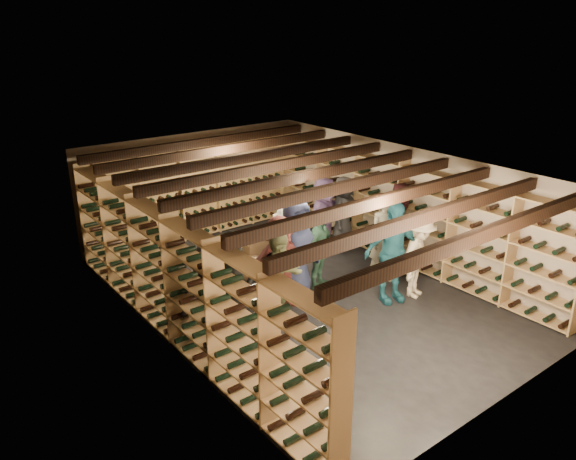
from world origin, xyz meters
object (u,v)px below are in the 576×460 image
(person_6, at_px, (296,249))
(person_10, at_px, (319,250))
(person_4, at_px, (392,252))
(person_1, at_px, (236,292))
(person_12, at_px, (343,212))
(person_2, at_px, (281,280))
(person_3, at_px, (419,257))
(person_0, at_px, (205,295))
(crate_stack_right, at_px, (250,267))
(person_5, at_px, (280,263))
(crate_stack_left, at_px, (257,250))
(person_7, at_px, (384,239))
(person_8, at_px, (400,228))
(crate_loose, at_px, (231,245))
(person_9, at_px, (288,245))
(person_11, at_px, (324,215))

(person_6, xyz_separation_m, person_10, (0.55, -0.01, -0.16))
(person_4, height_order, person_6, person_4)
(person_1, distance_m, person_12, 4.60)
(person_2, relative_size, person_3, 1.05)
(person_0, xyz_separation_m, person_3, (3.80, -1.03, -0.02))
(crate_stack_right, bearing_deg, person_5, -103.20)
(crate_stack_left, xyz_separation_m, person_7, (1.48, -2.09, 0.54))
(person_1, height_order, person_6, person_1)
(person_4, height_order, person_8, person_4)
(crate_stack_right, distance_m, person_2, 2.11)
(person_0, height_order, person_7, person_7)
(person_4, bearing_deg, person_2, -178.68)
(person_2, bearing_deg, crate_stack_right, 72.73)
(crate_stack_right, distance_m, person_7, 2.68)
(person_3, distance_m, person_10, 1.81)
(person_0, bearing_deg, crate_loose, 75.63)
(person_9, height_order, person_11, person_11)
(person_2, relative_size, person_4, 0.88)
(person_3, relative_size, person_7, 0.88)
(person_2, relative_size, person_5, 0.95)
(person_10, bearing_deg, person_7, -45.56)
(person_0, bearing_deg, person_4, 9.10)
(person_4, relative_size, person_5, 1.09)
(person_8, height_order, person_10, person_8)
(person_8, relative_size, person_9, 1.17)
(person_11, bearing_deg, person_1, -174.89)
(person_3, height_order, person_9, person_9)
(crate_stack_right, xyz_separation_m, person_1, (-1.63, -2.06, 0.78))
(person_4, bearing_deg, person_0, -179.08)
(person_6, bearing_deg, crate_stack_right, 97.32)
(crate_stack_left, height_order, person_5, person_5)
(person_6, xyz_separation_m, person_8, (2.32, -0.41, -0.02))
(crate_stack_right, bearing_deg, person_10, -60.09)
(person_6, bearing_deg, person_10, -1.22)
(person_9, bearing_deg, person_12, 27.47)
(person_7, relative_size, person_11, 1.04)
(person_1, xyz_separation_m, person_7, (3.50, 0.27, -0.07))
(person_2, distance_m, person_4, 2.13)
(person_1, bearing_deg, person_9, 45.57)
(person_2, distance_m, person_8, 3.16)
(crate_stack_right, distance_m, person_9, 1.03)
(person_10, height_order, person_11, person_11)
(person_8, xyz_separation_m, person_12, (0.00, 1.64, -0.11))
(crate_stack_right, distance_m, person_1, 2.74)
(crate_stack_left, relative_size, crate_stack_right, 1.24)
(crate_stack_right, height_order, person_2, person_2)
(person_3, relative_size, person_5, 0.90)
(person_6, height_order, person_9, person_6)
(person_10, bearing_deg, person_0, 167.00)
(person_6, xyz_separation_m, person_7, (1.70, -0.56, -0.05))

